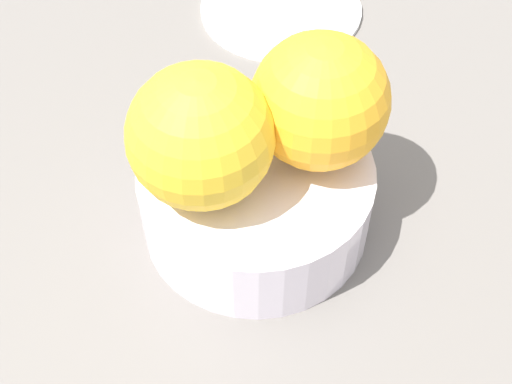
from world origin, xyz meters
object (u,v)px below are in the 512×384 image
object	(u,v)px
orange_in_bowl_0	(200,137)
orange_in_bowl_1	(320,101)
side_plate	(281,7)
fruit_bowl	(256,198)

from	to	relation	value
orange_in_bowl_0	orange_in_bowl_1	size ratio (longest dim) A/B	1.02
orange_in_bowl_1	side_plate	size ratio (longest dim) A/B	0.60
orange_in_bowl_1	side_plate	xyz separation A→B (cm)	(-5.20, 20.32, -8.98)
side_plate	fruit_bowl	bearing A→B (deg)	-85.37
orange_in_bowl_0	side_plate	size ratio (longest dim) A/B	0.61
orange_in_bowl_0	orange_in_bowl_1	distance (cm)	7.41
side_plate	orange_in_bowl_0	bearing A→B (deg)	-92.37
fruit_bowl	orange_in_bowl_1	distance (cm)	8.02
fruit_bowl	orange_in_bowl_0	distance (cm)	7.71
fruit_bowl	side_plate	world-z (taller)	fruit_bowl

